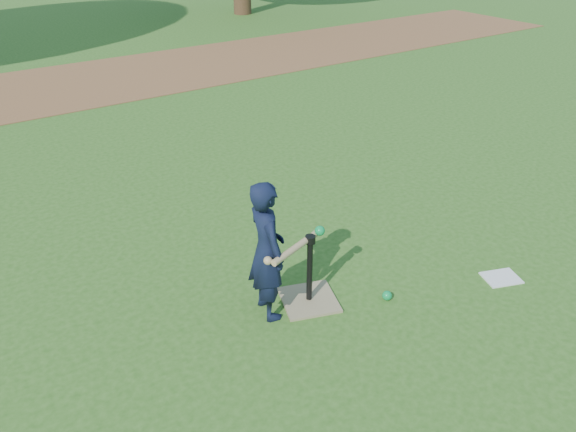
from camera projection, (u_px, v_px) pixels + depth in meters
ground at (303, 326)px, 4.27m from camera, size 80.00×80.00×0.00m
dirt_strip at (49, 88)px, 9.66m from camera, size 24.00×3.00×0.01m
child at (267, 251)px, 4.15m from camera, size 0.33×0.45×1.13m
wiffle_ball_ground at (387, 296)px, 4.54m from camera, size 0.08×0.08×0.08m
clipboard at (501, 278)px, 4.81m from camera, size 0.36×0.32×0.01m
batting_tee at (309, 290)px, 4.49m from camera, size 0.55×0.55×0.61m
swing_action at (300, 244)px, 4.19m from camera, size 0.63×0.23×0.11m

